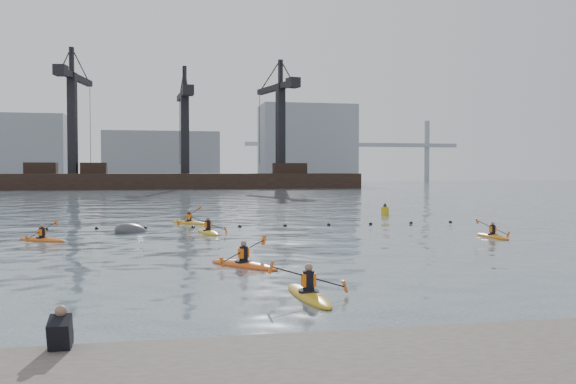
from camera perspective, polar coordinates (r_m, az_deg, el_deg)
name	(u,v)px	position (r m, az deg, el deg)	size (l,w,h in m)	color
ground	(296,298)	(17.84, 0.72, -9.87)	(400.00, 400.00, 0.00)	#35454D
float_line	(216,227)	(39.90, -6.72, -3.25)	(33.24, 0.73, 0.24)	black
barge_pier	(184,179)	(127.13, -9.70, 1.17)	(72.00, 19.30, 29.50)	black
skyline	(189,150)	(167.55, -9.25, 3.88)	(141.00, 28.00, 22.00)	gray
kayaker_0	(244,264)	(23.54, -4.17, -6.71)	(2.72, 3.21, 1.23)	#E75515
kayaker_1	(309,294)	(17.84, 1.94, -9.52)	(2.40, 3.56, 1.25)	gold
kayaker_2	(42,239)	(34.46, -22.03, -4.10)	(2.92, 2.30, 1.16)	#D65C14
kayaker_3	(208,231)	(36.11, -7.49, -3.68)	(2.33, 3.48, 1.31)	gold
kayaker_4	(493,236)	(35.53, 18.60, -3.88)	(2.12, 3.07, 1.19)	orange
kayaker_5	(189,222)	(42.99, -9.23, -2.79)	(2.71, 2.89, 1.30)	gold
mooring_buoy	(131,232)	(37.58, -14.44, -3.67)	(2.10, 1.24, 1.05)	#383A3D
nav_buoy	(385,211)	(50.81, 9.06, -1.76)	(0.65, 0.65, 1.18)	#BE8B13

